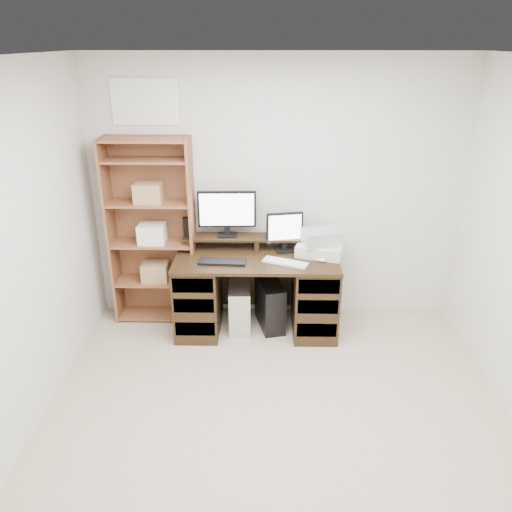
{
  "coord_description": "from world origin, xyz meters",
  "views": [
    {
      "loc": [
        -0.11,
        -2.56,
        2.59
      ],
      "look_at": [
        -0.18,
        1.43,
        0.85
      ],
      "focal_mm": 35.0,
      "sensor_mm": 36.0,
      "label": 1
    }
  ],
  "objects_px": {
    "monitor_wide": "(227,211)",
    "monitor_small": "(285,230)",
    "bookshelf": "(153,231)",
    "tower_black": "(270,304)",
    "tower_silver": "(240,306)",
    "printer": "(320,249)",
    "desk": "(256,291)"
  },
  "relations": [
    {
      "from": "monitor_wide",
      "to": "monitor_small",
      "type": "relative_size",
      "value": 1.45
    },
    {
      "from": "tower_black",
      "to": "printer",
      "type": "bearing_deg",
      "value": -10.38
    },
    {
      "from": "desk",
      "to": "monitor_small",
      "type": "xyz_separation_m",
      "value": [
        0.26,
        0.15,
        0.57
      ]
    },
    {
      "from": "tower_black",
      "to": "desk",
      "type": "bearing_deg",
      "value": -176.28
    },
    {
      "from": "monitor_small",
      "to": "printer",
      "type": "xyz_separation_m",
      "value": [
        0.33,
        -0.08,
        -0.15
      ]
    },
    {
      "from": "bookshelf",
      "to": "desk",
      "type": "bearing_deg",
      "value": -12.12
    },
    {
      "from": "tower_silver",
      "to": "monitor_wide",
      "type": "bearing_deg",
      "value": 115.35
    },
    {
      "from": "bookshelf",
      "to": "tower_black",
      "type": "bearing_deg",
      "value": -8.73
    },
    {
      "from": "printer",
      "to": "bookshelf",
      "type": "relative_size",
      "value": 0.23
    },
    {
      "from": "bookshelf",
      "to": "monitor_small",
      "type": "bearing_deg",
      "value": -2.94
    },
    {
      "from": "monitor_small",
      "to": "printer",
      "type": "distance_m",
      "value": 0.37
    },
    {
      "from": "monitor_wide",
      "to": "monitor_small",
      "type": "distance_m",
      "value": 0.57
    },
    {
      "from": "monitor_small",
      "to": "printer",
      "type": "height_order",
      "value": "monitor_small"
    },
    {
      "from": "desk",
      "to": "bookshelf",
      "type": "distance_m",
      "value": 1.14
    },
    {
      "from": "monitor_wide",
      "to": "printer",
      "type": "bearing_deg",
      "value": -13.29
    },
    {
      "from": "monitor_wide",
      "to": "tower_silver",
      "type": "relative_size",
      "value": 1.22
    },
    {
      "from": "monitor_small",
      "to": "tower_silver",
      "type": "bearing_deg",
      "value": -173.12
    },
    {
      "from": "desk",
      "to": "bookshelf",
      "type": "xyz_separation_m",
      "value": [
        -0.99,
        0.21,
        0.53
      ]
    },
    {
      "from": "monitor_wide",
      "to": "bookshelf",
      "type": "xyz_separation_m",
      "value": [
        -0.71,
        -0.02,
        -0.19
      ]
    },
    {
      "from": "monitor_small",
      "to": "tower_black",
      "type": "distance_m",
      "value": 0.74
    },
    {
      "from": "monitor_wide",
      "to": "bookshelf",
      "type": "distance_m",
      "value": 0.74
    },
    {
      "from": "printer",
      "to": "tower_silver",
      "type": "xyz_separation_m",
      "value": [
        -0.75,
        -0.05,
        -0.58
      ]
    },
    {
      "from": "tower_silver",
      "to": "bookshelf",
      "type": "relative_size",
      "value": 0.25
    },
    {
      "from": "monitor_wide",
      "to": "bookshelf",
      "type": "height_order",
      "value": "bookshelf"
    },
    {
      "from": "desk",
      "to": "printer",
      "type": "relative_size",
      "value": 3.64
    },
    {
      "from": "monitor_small",
      "to": "tower_black",
      "type": "height_order",
      "value": "monitor_small"
    },
    {
      "from": "printer",
      "to": "monitor_small",
      "type": "bearing_deg",
      "value": -177.14
    },
    {
      "from": "tower_silver",
      "to": "bookshelf",
      "type": "height_order",
      "value": "bookshelf"
    },
    {
      "from": "printer",
      "to": "tower_black",
      "type": "distance_m",
      "value": 0.73
    },
    {
      "from": "monitor_wide",
      "to": "monitor_small",
      "type": "xyz_separation_m",
      "value": [
        0.54,
        -0.09,
        -0.16
      ]
    },
    {
      "from": "printer",
      "to": "tower_silver",
      "type": "distance_m",
      "value": 0.95
    },
    {
      "from": "tower_silver",
      "to": "bookshelf",
      "type": "xyz_separation_m",
      "value": [
        -0.83,
        0.2,
        0.69
      ]
    }
  ]
}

